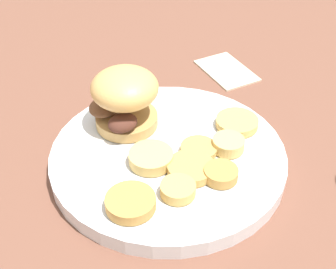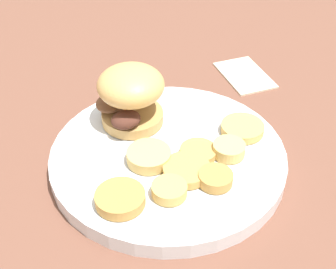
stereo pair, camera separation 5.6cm
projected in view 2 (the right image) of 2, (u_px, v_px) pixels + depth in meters
name	position (u px, v px, depth m)	size (l,w,h in m)	color
ground_plane	(168.00, 164.00, 0.59)	(4.00, 4.00, 0.00)	brown
dinner_plate	(168.00, 156.00, 0.58)	(0.29, 0.29, 0.02)	white
sandwich	(130.00, 94.00, 0.60)	(0.10, 0.11, 0.08)	tan
potato_round_0	(229.00, 149.00, 0.57)	(0.04, 0.04, 0.01)	#DBB766
potato_round_1	(216.00, 178.00, 0.53)	(0.04, 0.04, 0.01)	#BC8942
potato_round_2	(169.00, 190.00, 0.52)	(0.04, 0.04, 0.01)	tan
potato_round_3	(242.00, 128.00, 0.60)	(0.06, 0.06, 0.01)	tan
potato_round_4	(120.00, 198.00, 0.51)	(0.06, 0.06, 0.01)	#BC8942
potato_round_5	(149.00, 156.00, 0.56)	(0.05, 0.05, 0.01)	#DBB766
potato_round_6	(187.00, 170.00, 0.54)	(0.06, 0.06, 0.01)	tan
potato_round_7	(198.00, 154.00, 0.57)	(0.05, 0.05, 0.01)	tan
napkin	(245.00, 74.00, 0.76)	(0.10, 0.07, 0.01)	beige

